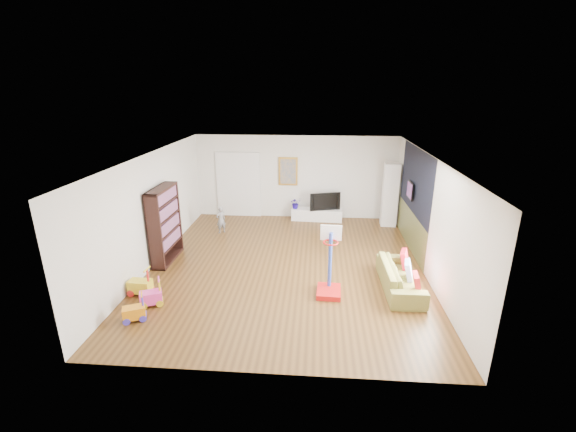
# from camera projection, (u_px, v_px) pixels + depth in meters

# --- Properties ---
(floor) EXTENTS (6.50, 7.50, 0.00)m
(floor) POSITION_uv_depth(u_px,v_px,m) (287.00, 266.00, 9.44)
(floor) COLOR brown
(floor) RESTS_ON ground
(ceiling) EXTENTS (6.50, 7.50, 0.00)m
(ceiling) POSITION_uv_depth(u_px,v_px,m) (287.00, 156.00, 8.57)
(ceiling) COLOR white
(ceiling) RESTS_ON ground
(wall_back) EXTENTS (6.50, 0.00, 2.70)m
(wall_back) POSITION_uv_depth(u_px,v_px,m) (296.00, 177.00, 12.54)
(wall_back) COLOR silver
(wall_back) RESTS_ON ground
(wall_front) EXTENTS (6.50, 0.00, 2.70)m
(wall_front) POSITION_uv_depth(u_px,v_px,m) (266.00, 296.00, 5.46)
(wall_front) COLOR silver
(wall_front) RESTS_ON ground
(wall_left) EXTENTS (0.00, 7.50, 2.70)m
(wall_left) POSITION_uv_depth(u_px,v_px,m) (152.00, 210.00, 9.24)
(wall_left) COLOR white
(wall_left) RESTS_ON ground
(wall_right) EXTENTS (0.00, 7.50, 2.70)m
(wall_right) POSITION_uv_depth(u_px,v_px,m) (429.00, 217.00, 8.77)
(wall_right) COLOR silver
(wall_right) RESTS_ON ground
(navy_accent) EXTENTS (0.01, 3.20, 1.70)m
(navy_accent) POSITION_uv_depth(u_px,v_px,m) (416.00, 181.00, 9.93)
(navy_accent) COLOR black
(navy_accent) RESTS_ON wall_right
(olive_wainscot) EXTENTS (0.01, 3.20, 1.00)m
(olive_wainscot) POSITION_uv_depth(u_px,v_px,m) (410.00, 230.00, 10.36)
(olive_wainscot) COLOR brown
(olive_wainscot) RESTS_ON wall_right
(doorway) EXTENTS (1.45, 0.06, 2.10)m
(doorway) POSITION_uv_depth(u_px,v_px,m) (239.00, 185.00, 12.74)
(doorway) COLOR white
(doorway) RESTS_ON ground
(painting_back) EXTENTS (0.62, 0.06, 0.92)m
(painting_back) POSITION_uv_depth(u_px,v_px,m) (288.00, 171.00, 12.46)
(painting_back) COLOR gold
(painting_back) RESTS_ON wall_back
(artwork_right) EXTENTS (0.04, 0.56, 0.46)m
(artwork_right) POSITION_uv_depth(u_px,v_px,m) (410.00, 190.00, 10.22)
(artwork_right) COLOR #7F3F8C
(artwork_right) RESTS_ON wall_right
(media_console) EXTENTS (1.66, 0.50, 0.38)m
(media_console) POSITION_uv_depth(u_px,v_px,m) (317.00, 215.00, 12.56)
(media_console) COLOR white
(media_console) RESTS_ON ground
(tall_cabinet) EXTENTS (0.49, 0.49, 1.97)m
(tall_cabinet) POSITION_uv_depth(u_px,v_px,m) (390.00, 195.00, 11.89)
(tall_cabinet) COLOR white
(tall_cabinet) RESTS_ON ground
(bookshelf) EXTENTS (0.36, 1.29, 1.88)m
(bookshelf) POSITION_uv_depth(u_px,v_px,m) (165.00, 225.00, 9.47)
(bookshelf) COLOR black
(bookshelf) RESTS_ON ground
(sofa) EXTENTS (0.77, 1.90, 0.55)m
(sofa) POSITION_uv_depth(u_px,v_px,m) (400.00, 277.00, 8.30)
(sofa) COLOR olive
(sofa) RESTS_ON ground
(basketball_hoop) EXTENTS (0.54, 0.64, 1.48)m
(basketball_hoop) POSITION_uv_depth(u_px,v_px,m) (330.00, 262.00, 7.91)
(basketball_hoop) COLOR red
(basketball_hoop) RESTS_ON ground
(ride_on_yellow) EXTENTS (0.48, 0.31, 0.61)m
(ride_on_yellow) POSITION_uv_depth(u_px,v_px,m) (140.00, 281.00, 8.04)
(ride_on_yellow) COLOR yellow
(ride_on_yellow) RESTS_ON ground
(ride_on_orange) EXTENTS (0.47, 0.39, 0.53)m
(ride_on_orange) POSITION_uv_depth(u_px,v_px,m) (133.00, 308.00, 7.15)
(ride_on_orange) COLOR orange
(ride_on_orange) RESTS_ON ground
(ride_on_pink) EXTENTS (0.49, 0.41, 0.57)m
(ride_on_pink) POSITION_uv_depth(u_px,v_px,m) (150.00, 293.00, 7.64)
(ride_on_pink) COLOR #F73DAA
(ride_on_pink) RESTS_ON ground
(child) EXTENTS (0.35, 0.34, 0.81)m
(child) POSITION_uv_depth(u_px,v_px,m) (221.00, 220.00, 11.42)
(child) COLOR gray
(child) RESTS_ON ground
(tv) EXTENTS (1.00, 0.41, 0.58)m
(tv) POSITION_uv_depth(u_px,v_px,m) (324.00, 201.00, 12.38)
(tv) COLOR black
(tv) RESTS_ON media_console
(vase_plant) EXTENTS (0.39, 0.36, 0.37)m
(vase_plant) POSITION_uv_depth(u_px,v_px,m) (296.00, 203.00, 12.50)
(vase_plant) COLOR #1C0B86
(vase_plant) RESTS_ON media_console
(pillow_left) EXTENTS (0.13, 0.38, 0.37)m
(pillow_left) POSITION_uv_depth(u_px,v_px,m) (417.00, 283.00, 7.72)
(pillow_left) COLOR red
(pillow_left) RESTS_ON sofa
(pillow_center) EXTENTS (0.19, 0.41, 0.39)m
(pillow_center) POSITION_uv_depth(u_px,v_px,m) (409.00, 270.00, 8.25)
(pillow_center) COLOR white
(pillow_center) RESTS_ON sofa
(pillow_right) EXTENTS (0.22, 0.41, 0.40)m
(pillow_right) POSITION_uv_depth(u_px,v_px,m) (405.00, 259.00, 8.78)
(pillow_right) COLOR red
(pillow_right) RESTS_ON sofa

